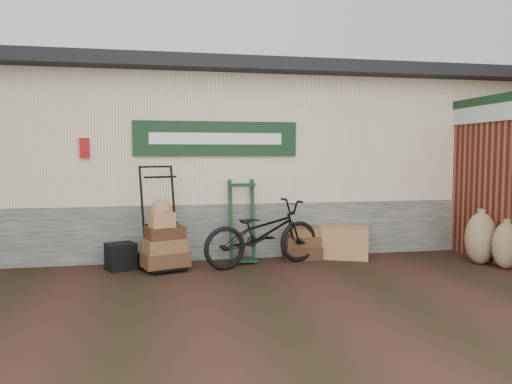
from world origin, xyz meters
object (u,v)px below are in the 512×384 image
suitcase_stack (302,243)px  black_trunk (121,256)px  porter_trolley (161,217)px  bicycle (263,229)px  green_barrow (242,221)px  wicker_hamper (344,242)px

suitcase_stack → black_trunk: bearing=-175.8°
porter_trolley → black_trunk: (-0.59, 0.06, -0.59)m
bicycle → green_barrow: bearing=18.7°
green_barrow → black_trunk: bearing=-173.7°
green_barrow → black_trunk: (-1.86, -0.22, -0.45)m
wicker_hamper → bicycle: (-1.44, -0.32, 0.30)m
porter_trolley → green_barrow: porter_trolley is taller
green_barrow → black_trunk: size_ratio=3.29×
suitcase_stack → black_trunk: 2.86m
wicker_hamper → bicycle: bicycle is taller
wicker_hamper → black_trunk: bearing=-177.3°
porter_trolley → wicker_hamper: size_ratio=1.99×
porter_trolley → suitcase_stack: bearing=-11.8°
suitcase_stack → bicycle: bicycle is taller
bicycle → suitcase_stack: bearing=-79.2°
bicycle → black_trunk: bearing=70.7°
porter_trolley → wicker_hamper: 3.01m
green_barrow → suitcase_stack: bearing=-1.0°
porter_trolley → green_barrow: (1.27, 0.28, -0.13)m
porter_trolley → bicycle: 1.54m
green_barrow → wicker_hamper: 1.73m
porter_trolley → black_trunk: bearing=155.3°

